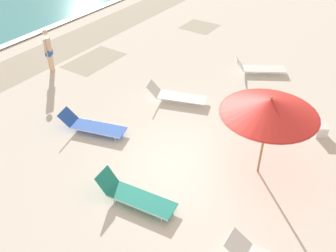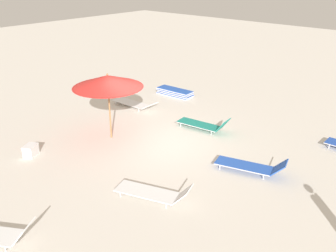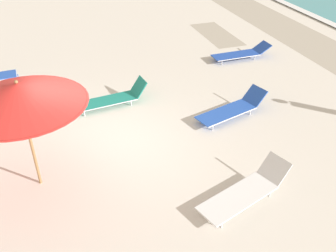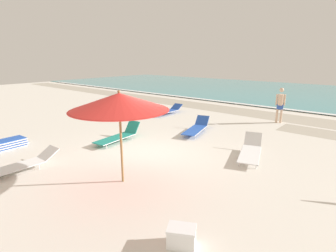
% 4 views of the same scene
% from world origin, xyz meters
% --- Properties ---
extents(ground_plane, '(60.00, 60.00, 0.16)m').
position_xyz_m(ground_plane, '(0.00, 0.01, -0.08)').
color(ground_plane, silver).
extents(beach_umbrella, '(2.50, 2.50, 2.44)m').
position_xyz_m(beach_umbrella, '(0.75, -1.47, 2.15)').
color(beach_umbrella, '#9E7547').
rests_on(beach_umbrella, ground_plane).
extents(sun_lounger_under_umbrella, '(0.84, 2.14, 0.63)m').
position_xyz_m(sun_lounger_under_umbrella, '(-2.07, 0.70, 0.22)').
color(sun_lounger_under_umbrella, '#1E8475').
rests_on(sun_lounger_under_umbrella, ground_plane).
extents(sun_lounger_near_water_right, '(1.57, 2.07, 0.62)m').
position_xyz_m(sun_lounger_near_water_right, '(6.29, 0.83, 0.22)').
color(sun_lounger_near_water_right, white).
rests_on(sun_lounger_near_water_right, ground_plane).
extents(sun_lounger_mid_beach_solo, '(1.17, 2.23, 0.57)m').
position_xyz_m(sun_lounger_mid_beach_solo, '(-0.42, 3.69, 0.21)').
color(sun_lounger_mid_beach_solo, blue).
rests_on(sun_lounger_mid_beach_solo, ground_plane).
extents(sun_lounger_mid_beach_pair_a, '(1.25, 2.22, 0.59)m').
position_xyz_m(sun_lounger_mid_beach_pair_a, '(2.60, 2.45, 0.22)').
color(sun_lounger_mid_beach_pair_a, white).
rests_on(sun_lounger_mid_beach_pair_a, ground_plane).
extents(beachgoer_wading_adult, '(0.43, 0.27, 1.76)m').
position_xyz_m(beachgoer_wading_adult, '(1.72, 7.92, 1.00)').
color(beachgoer_wading_adult, beige).
rests_on(beachgoer_wading_adult, ground_plane).
extents(cooler_box, '(0.61, 0.55, 0.37)m').
position_xyz_m(cooler_box, '(3.46, -2.42, 0.19)').
color(cooler_box, white).
rests_on(cooler_box, ground_plane).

